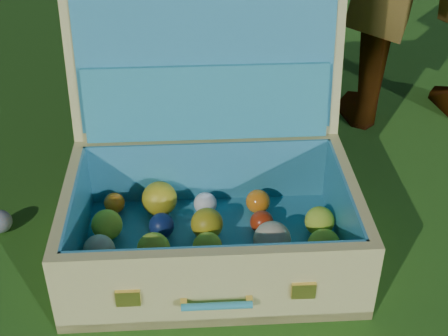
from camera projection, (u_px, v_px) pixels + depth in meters
ground at (164, 299)px, 1.40m from camera, size 60.00×60.00×0.00m
stray_ball at (0, 221)px, 1.59m from camera, size 0.06×0.06×0.06m
suitcase at (210, 174)px, 1.49m from camera, size 0.84×0.77×0.65m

